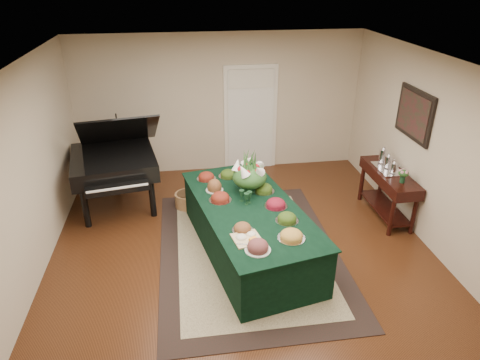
{
  "coord_description": "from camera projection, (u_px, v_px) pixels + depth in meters",
  "views": [
    {
      "loc": [
        -0.78,
        -5.02,
        3.74
      ],
      "look_at": [
        0.0,
        0.3,
        1.05
      ],
      "focal_mm": 32.0,
      "sensor_mm": 36.0,
      "label": 1
    }
  ],
  "objects": [
    {
      "name": "pink_bouquet",
      "position": [
        403.0,
        174.0,
        6.43
      ],
      "size": [
        0.17,
        0.17,
        0.22
      ],
      "color": "#14321C",
      "rests_on": "mahogany_sideboard"
    },
    {
      "name": "green_goblets",
      "position": [
        246.0,
        197.0,
        5.99
      ],
      "size": [
        0.18,
        0.18,
        0.18
      ],
      "color": "#14321C",
      "rests_on": "buffet_table"
    },
    {
      "name": "cutting_board",
      "position": [
        247.0,
        236.0,
        5.21
      ],
      "size": [
        0.39,
        0.39,
        0.1
      ],
      "color": "tan",
      "rests_on": "buffet_table"
    },
    {
      "name": "food_platters",
      "position": [
        248.0,
        198.0,
        6.04
      ],
      "size": [
        1.26,
        2.38,
        0.14
      ],
      "color": "silver",
      "rests_on": "buffet_table"
    },
    {
      "name": "wall_painting",
      "position": [
        414.0,
        114.0,
        6.43
      ],
      "size": [
        0.05,
        0.95,
        0.75
      ],
      "color": "black",
      "rests_on": "ground"
    },
    {
      "name": "wicker_basket",
      "position": [
        187.0,
        200.0,
        7.38
      ],
      "size": [
        0.41,
        0.41,
        0.26
      ],
      "primitive_type": "cylinder",
      "color": "olive",
      "rests_on": "ground"
    },
    {
      "name": "kitchen_doorway",
      "position": [
        251.0,
        120.0,
        8.46
      ],
      "size": [
        1.05,
        0.07,
        2.1
      ],
      "color": "silver",
      "rests_on": "ground"
    },
    {
      "name": "floral_centerpiece",
      "position": [
        250.0,
        173.0,
        6.2
      ],
      "size": [
        0.52,
        0.52,
        0.52
      ],
      "color": "#14321C",
      "rests_on": "buffet_table"
    },
    {
      "name": "ground",
      "position": [
        243.0,
        254.0,
        6.22
      ],
      "size": [
        6.0,
        6.0,
        0.0
      ],
      "primitive_type": "plane",
      "color": "black",
      "rests_on": "ground"
    },
    {
      "name": "buffet_table",
      "position": [
        249.0,
        229.0,
        6.12
      ],
      "size": [
        1.81,
        2.93,
        0.76
      ],
      "color": "black",
      "rests_on": "ground"
    },
    {
      "name": "mahogany_sideboard",
      "position": [
        389.0,
        182.0,
        6.9
      ],
      "size": [
        0.45,
        1.36,
        0.8
      ],
      "color": "black",
      "rests_on": "ground"
    },
    {
      "name": "area_rug",
      "position": [
        249.0,
        251.0,
        6.26
      ],
      "size": [
        2.56,
        3.58,
        0.01
      ],
      "color": "black",
      "rests_on": "ground"
    },
    {
      "name": "grand_piano",
      "position": [
        114.0,
        162.0,
        7.12
      ],
      "size": [
        1.62,
        1.8,
        1.67
      ],
      "color": "black",
      "rests_on": "ground"
    },
    {
      "name": "tea_service",
      "position": [
        388.0,
        162.0,
        6.89
      ],
      "size": [
        0.34,
        0.58,
        0.3
      ],
      "color": "silver",
      "rests_on": "mahogany_sideboard"
    }
  ]
}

